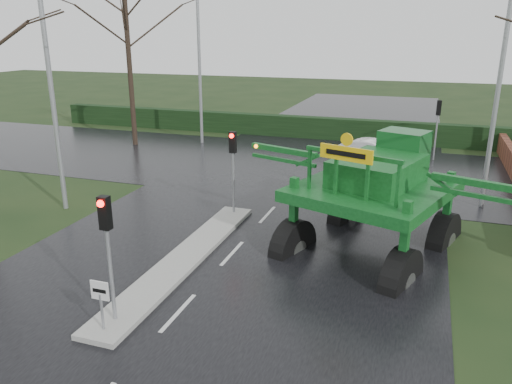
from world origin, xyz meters
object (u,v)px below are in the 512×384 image
(traffic_signal_far, at_px, (438,117))
(crop_sprayer, at_px, (299,176))
(keep_left_sign, at_px, (100,298))
(street_light_left_far, at_px, (203,52))
(street_light_right, at_px, (493,65))
(street_light_left_near, at_px, (55,66))
(traffic_signal_mid, at_px, (233,155))
(white_sedan, at_px, (373,162))
(traffic_signal_near, at_px, (107,233))

(traffic_signal_far, distance_m, crop_sprayer, 15.41)
(keep_left_sign, relative_size, street_light_left_far, 0.14)
(street_light_right, xyz_separation_m, crop_sprayer, (-6.23, -6.72, -3.39))
(street_light_right, bearing_deg, keep_left_sign, -125.12)
(street_light_left_near, distance_m, street_light_right, 17.45)
(keep_left_sign, height_order, crop_sprayer, crop_sprayer)
(traffic_signal_mid, relative_size, street_light_left_far, 0.35)
(traffic_signal_mid, xyz_separation_m, traffic_signal_far, (7.80, 12.52, 0.00))
(white_sedan, bearing_deg, street_light_left_far, 94.44)
(street_light_left_far, bearing_deg, traffic_signal_near, -71.83)
(traffic_signal_far, relative_size, street_light_left_far, 0.35)
(keep_left_sign, distance_m, traffic_signal_near, 1.61)
(traffic_signal_far, bearing_deg, street_light_left_near, 43.63)
(street_light_left_near, distance_m, street_light_left_far, 14.00)
(traffic_signal_mid, xyz_separation_m, street_light_left_near, (-6.89, -1.49, 3.40))
(traffic_signal_far, bearing_deg, traffic_signal_mid, 58.07)
(traffic_signal_near, xyz_separation_m, traffic_signal_far, (7.80, 21.02, 0.00))
(traffic_signal_near, height_order, traffic_signal_far, same)
(traffic_signal_mid, bearing_deg, street_light_right, 25.40)
(street_light_right, relative_size, street_light_left_far, 1.00)
(street_light_left_far, xyz_separation_m, white_sedan, (11.38, -1.70, -5.99))
(street_light_left_near, height_order, street_light_right, same)
(traffic_signal_far, bearing_deg, traffic_signal_near, 69.64)
(keep_left_sign, height_order, traffic_signal_mid, traffic_signal_mid)
(keep_left_sign, xyz_separation_m, traffic_signal_mid, (0.00, 8.99, 1.53))
(traffic_signal_mid, distance_m, crop_sprayer, 3.94)
(crop_sprayer, bearing_deg, traffic_signal_far, 91.82)
(keep_left_sign, bearing_deg, traffic_signal_near, 90.00)
(street_light_left_far, bearing_deg, traffic_signal_far, 0.03)
(keep_left_sign, xyz_separation_m, street_light_left_far, (-6.89, 21.50, 4.93))
(street_light_left_near, distance_m, crop_sprayer, 10.73)
(street_light_left_near, bearing_deg, traffic_signal_mid, 12.21)
(traffic_signal_far, relative_size, white_sedan, 0.89)
(white_sedan, bearing_deg, traffic_signal_mid, 170.44)
(crop_sprayer, bearing_deg, street_light_left_far, 143.55)
(traffic_signal_near, bearing_deg, street_light_left_far, 108.17)
(keep_left_sign, height_order, street_light_left_near, street_light_left_near)
(street_light_right, relative_size, crop_sprayer, 1.07)
(traffic_signal_far, relative_size, crop_sprayer, 0.38)
(street_light_left_far, distance_m, crop_sprayer, 18.20)
(street_light_right, bearing_deg, white_sedan, 128.53)
(traffic_signal_near, distance_m, street_light_left_far, 22.37)
(traffic_signal_near, distance_m, white_sedan, 19.99)
(street_light_right, distance_m, crop_sprayer, 9.77)
(street_light_left_far, bearing_deg, street_light_left_near, -90.00)
(crop_sprayer, bearing_deg, white_sedan, 103.59)
(street_light_left_near, relative_size, street_light_left_far, 1.00)
(keep_left_sign, distance_m, white_sedan, 20.33)
(traffic_signal_near, height_order, street_light_right, street_light_right)
(traffic_signal_mid, distance_m, street_light_right, 11.05)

